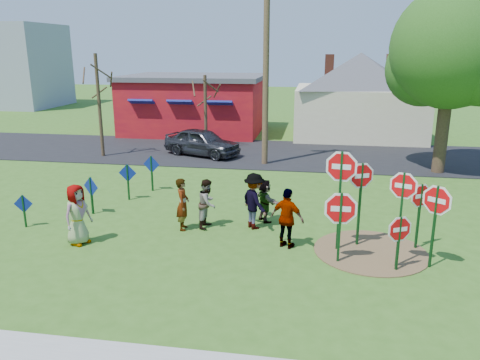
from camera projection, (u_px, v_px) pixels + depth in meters
The scene contains 28 objects.
ground at pixel (223, 230), 15.01m from camera, with size 120.00×120.00×0.00m, color #345F1B.
road at pixel (263, 153), 25.93m from camera, with size 120.00×7.50×0.04m, color black.
dirt_patch at pixel (370, 251), 13.36m from camera, with size 3.20×3.20×0.03m, color brown.
red_building at pixel (195, 103), 32.43m from camera, with size 9.40×7.69×3.90m.
cream_house at pixel (359, 92), 30.48m from camera, with size 9.40×9.40×6.50m.
distant_building at pixel (7, 66), 46.76m from camera, with size 10.00×8.00×8.00m, color #8C939E.
stop_sign_a at pixel (340, 213), 12.37m from camera, with size 1.19×0.08×2.12m.
stop_sign_b at pixel (361, 183), 13.32m from camera, with size 0.93×0.44×2.64m.
stop_sign_c at pixel (402, 198), 11.95m from camera, with size 0.89×0.36×2.72m.
stop_sign_d at pixel (420, 200), 13.20m from camera, with size 0.80×0.51×2.08m.
stop_sign_e at pixel (399, 233), 11.96m from camera, with size 0.84×0.43×1.62m.
stop_sign_f at pixel (436, 206), 11.99m from camera, with size 0.84×0.66×2.39m.
stop_sign_g at pixel (341, 178), 12.96m from camera, with size 1.17×0.17×3.06m.
blue_diamond_a at pixel (24, 207), 15.06m from camera, with size 0.61×0.12×1.10m.
blue_diamond_b at pixel (91, 191), 16.25m from camera, with size 0.65×0.29×1.35m.
blue_diamond_c at pixel (128, 178), 17.77m from camera, with size 0.70×0.07×1.41m.
blue_diamond_d at pixel (152, 169), 18.92m from camera, with size 0.71×0.15×1.47m.
person_a at pixel (77, 214), 13.71m from camera, with size 0.89×0.58×1.83m, color #3F578D.
person_b at pixel (183, 204), 14.84m from camera, with size 0.62×0.41×1.69m, color #2A745B.
person_c at pixel (208, 203), 15.05m from camera, with size 0.78×0.61×1.61m, color brown.
person_d at pixel (254, 201), 14.93m from camera, with size 1.18×0.68×1.83m, color #2D2D31.
person_e at pixel (287, 218), 13.45m from camera, with size 1.05×0.44×1.79m, color #513259.
person_f at pixel (265, 201), 15.57m from camera, with size 1.35×0.43×1.45m, color #1F5031.
suv at pixel (202, 142), 25.22m from camera, with size 1.72×4.27×1.46m, color #28292D.
utility_pole at pixel (266, 62), 22.24m from camera, with size 2.32×0.36×9.48m.
leafy_tree at pixel (454, 55), 20.51m from camera, with size 5.86×5.34×8.32m.
bare_tree_west at pixel (98, 91), 24.34m from camera, with size 1.80×1.80×5.40m.
bare_tree_east at pixel (205, 102), 26.51m from camera, with size 1.80×1.80×4.21m.
Camera 1 is at (2.79, -13.75, 5.58)m, focal length 35.00 mm.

